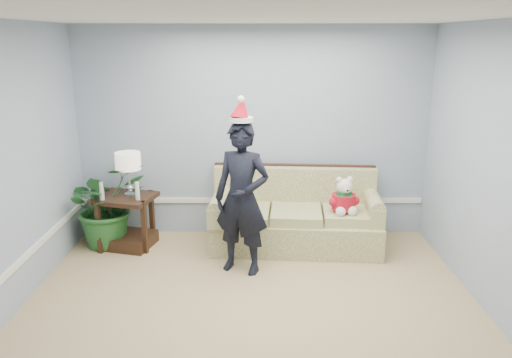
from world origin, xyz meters
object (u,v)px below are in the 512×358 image
object	(u,v)px
sofa	(295,219)
houseplant	(106,205)
man	(242,198)
teddy_bear	(344,200)
table_lamp	(128,163)
side_table	(127,227)

from	to	relation	value
sofa	houseplant	size ratio (longest dim) A/B	2.01
man	teddy_bear	world-z (taller)	man
table_lamp	houseplant	size ratio (longest dim) A/B	0.51
sofa	houseplant	bearing A→B (deg)	-176.06
side_table	man	size ratio (longest dim) A/B	0.47
houseplant	teddy_bear	distance (m)	2.93
side_table	man	distance (m)	1.72
teddy_bear	table_lamp	bearing A→B (deg)	167.28
sofa	side_table	world-z (taller)	sofa
man	teddy_bear	size ratio (longest dim) A/B	3.75
side_table	houseplant	size ratio (longest dim) A/B	0.76
sofa	table_lamp	size ratio (longest dim) A/B	3.92
houseplant	man	world-z (taller)	man
table_lamp	teddy_bear	size ratio (longest dim) A/B	1.20
man	houseplant	bearing A→B (deg)	177.51
table_lamp	houseplant	xyz separation A→B (m)	(-0.32, 0.03, -0.55)
teddy_bear	houseplant	bearing A→B (deg)	167.05
houseplant	sofa	bearing A→B (deg)	-0.16
sofa	houseplant	world-z (taller)	houseplant
sofa	table_lamp	distance (m)	2.17
table_lamp	teddy_bear	world-z (taller)	table_lamp
table_lamp	sofa	bearing A→B (deg)	0.79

